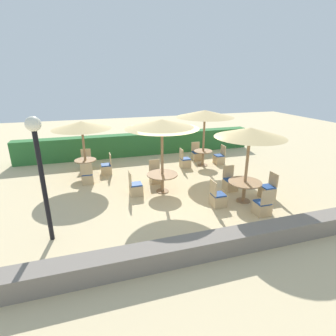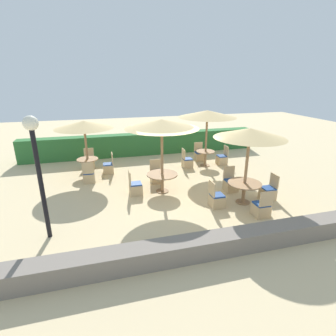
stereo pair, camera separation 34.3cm
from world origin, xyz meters
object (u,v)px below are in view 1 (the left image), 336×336
Objects in this scene: patio_chair_center_west at (136,188)px; parasol_back_left at (82,125)px; round_table_back_left at (86,164)px; patio_chair_back_left_east at (107,168)px; lamp_post at (39,156)px; patio_chair_front_right_west at (218,199)px; patio_chair_front_right_east at (268,191)px; round_table_front_right at (245,186)px; patio_chair_back_right_west at (185,162)px; patio_chair_back_left_south at (87,177)px; patio_chair_front_right_north at (230,183)px; patio_chair_center_north at (156,176)px; parasol_front_right at (250,133)px; round_table_center at (162,177)px; round_table_back_right at (203,155)px; parasol_back_right at (205,114)px; patio_chair_back_right_east at (219,158)px; patio_chair_back_left_north at (87,164)px; patio_chair_front_right_south at (262,207)px; parasol_center at (162,124)px; patio_chair_back_right_north at (197,155)px.

parasol_back_left is at bearing -146.56° from patio_chair_center_west.
round_table_back_left is (0.00, 0.00, -1.70)m from parasol_back_left.
lamp_post is at bearing 158.76° from patio_chair_back_left_east.
patio_chair_front_right_west is 2.05m from patio_chair_front_right_east.
patio_chair_front_right_west reaches higher than round_table_front_right.
lamp_post is 3.57× the size of patio_chair_back_right_west.
lamp_post is 3.57× the size of round_table_back_left.
patio_chair_back_left_south is 5.76m from patio_chair_front_right_north.
lamp_post is at bearing -50.58° from patio_chair_back_right_west.
patio_chair_front_right_east is (6.28, -4.25, -1.99)m from parasol_back_left.
parasol_front_right reaches higher than patio_chair_center_north.
patio_chair_front_right_north is at bearing -13.27° from round_table_center.
patio_chair_front_right_east reaches higher than round_table_back_right.
patio_chair_front_right_east is at bearing 70.23° from patio_chair_center_west.
patio_chair_center_west and patio_chair_front_right_west have the same top height.
parasol_back_right is 2.46m from patio_chair_back_right_west.
round_table_back_left is 6.47m from patio_chair_back_right_east.
patio_chair_front_right_west is at bearing 4.79° from lamp_post.
parasol_front_right is 2.43m from patio_chair_front_right_west.
round_table_back_right is (2.78, 2.44, -0.03)m from round_table_center.
patio_chair_back_right_east is (1.14, 3.08, 0.00)m from patio_chair_front_right_north.
patio_chair_back_left_east is 6.51m from parasol_front_right.
parasol_back_left is at bearing 88.10° from patio_chair_back_left_north.
patio_chair_front_right_west is 1.45m from patio_chair_front_right_south.
patio_chair_center_west is 0.34× the size of parasol_back_right.
patio_chair_front_right_east is (0.96, -1.02, 0.00)m from patio_chair_front_right_north.
parasol_center is at bearing -138.68° from round_table_back_right.
patio_chair_back_right_east is at bearing 1.92° from round_table_back_right.
patio_chair_back_left_south is at bearing 137.88° from patio_chair_back_left_east.
patio_chair_back_right_north is (3.87, 3.34, 0.00)m from patio_chair_center_west.
patio_chair_front_right_south is (-0.01, -2.04, 0.00)m from patio_chair_front_right_north.
parasol_back_left is 2.65× the size of patio_chair_back_right_north.
lamp_post is 6.26m from parasol_front_right.
patio_chair_back_right_north is (0.32, 4.99, -2.19)m from parasol_front_right.
patio_chair_back_left_south is 1.00× the size of patio_chair_center_west.
patio_chair_front_right_west is at bearing -142.16° from patio_chair_back_left_east.
parasol_center reaches higher than patio_chair_back_left_south.
round_table_back_right is 0.97× the size of patio_chair_back_right_west.
parasol_back_left reaches higher than round_table_back_left.
patio_chair_center_west and patio_chair_front_right_south have the same top height.
lamp_post is 5.62m from patio_chair_front_right_west.
parasol_front_right is 4.09m from parasol_back_right.
patio_chair_front_right_west is at bearing 151.76° from patio_chair_back_right_east.
patio_chair_center_west is at bearing 155.06° from round_table_front_right.
patio_chair_center_north and patio_chair_center_west have the same top height.
parasol_center is 2.98× the size of patio_chair_back_right_west.
patio_chair_center_north is 1.00× the size of patio_chair_front_right_south.
patio_chair_front_right_south is 0.34× the size of parasol_back_right.
patio_chair_front_right_north is at bearing 13.25° from patio_chair_back_right_west.
patio_chair_front_right_north is 1.00× the size of patio_chair_front_right_south.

